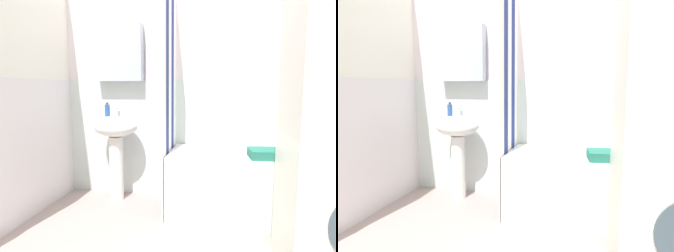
{
  "view_description": "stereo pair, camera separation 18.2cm",
  "coord_description": "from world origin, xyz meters",
  "views": [
    {
      "loc": [
        0.09,
        -1.72,
        1.12
      ],
      "look_at": [
        -0.37,
        0.7,
        0.8
      ],
      "focal_mm": 31.71,
      "sensor_mm": 36.0,
      "label": 1
    },
    {
      "loc": [
        0.27,
        -1.68,
        1.12
      ],
      "look_at": [
        -0.37,
        0.7,
        0.8
      ],
      "focal_mm": 31.71,
      "sensor_mm": 36.0,
      "label": 2
    }
  ],
  "objects": [
    {
      "name": "towel_folded",
      "position": [
        0.47,
        0.74,
        0.59
      ],
      "size": [
        0.37,
        0.27,
        0.07
      ],
      "primitive_type": "cube",
      "rotation": [
        0.0,
        0.0,
        0.1
      ],
      "color": "#246C5B",
      "rests_on": "bathtub"
    },
    {
      "name": "sink",
      "position": [
        -0.96,
        1.03,
        0.62
      ],
      "size": [
        0.44,
        0.34,
        0.84
      ],
      "color": "white",
      "rests_on": "ground_plane"
    },
    {
      "name": "wall_back_tiled",
      "position": [
        -0.06,
        1.26,
        1.14
      ],
      "size": [
        3.6,
        0.18,
        2.4
      ],
      "color": "white",
      "rests_on": "ground_plane"
    },
    {
      "name": "soap_dispenser",
      "position": [
        -1.05,
        1.07,
        0.9
      ],
      "size": [
        0.05,
        0.05,
        0.14
      ],
      "color": "#2B5296",
      "rests_on": "sink"
    },
    {
      "name": "wall_left_tiled",
      "position": [
        -1.57,
        0.34,
        1.12
      ],
      "size": [
        0.07,
        1.81,
        2.4
      ],
      "color": "silver",
      "rests_on": "ground_plane"
    },
    {
      "name": "faucet",
      "position": [
        -0.96,
        1.11,
        0.9
      ],
      "size": [
        0.03,
        0.12,
        0.12
      ],
      "color": "silver",
      "rests_on": "sink"
    },
    {
      "name": "shower_curtain",
      "position": [
        -0.39,
        0.9,
        1.0
      ],
      "size": [
        0.01,
        0.64,
        2.0
      ],
      "color": "white",
      "rests_on": "ground_plane"
    },
    {
      "name": "bathtub",
      "position": [
        0.35,
        0.9,
        0.28
      ],
      "size": [
        1.46,
        0.64,
        0.56
      ],
      "primitive_type": "cube",
      "color": "white",
      "rests_on": "ground_plane"
    },
    {
      "name": "lotion_bottle",
      "position": [
        0.98,
        1.15,
        0.65
      ],
      "size": [
        0.06,
        0.06,
        0.19
      ],
      "color": "#29539E",
      "rests_on": "bathtub"
    },
    {
      "name": "shampoo_bottle",
      "position": [
        0.89,
        1.16,
        0.65
      ],
      "size": [
        0.05,
        0.05,
        0.19
      ],
      "color": "white",
      "rests_on": "bathtub"
    }
  ]
}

